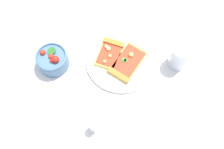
{
  "coord_description": "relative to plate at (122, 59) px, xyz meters",
  "views": [
    {
      "loc": [
        -0.34,
        0.28,
        0.92
      ],
      "look_at": [
        -0.03,
        0.06,
        0.03
      ],
      "focal_mm": 43.01,
      "sensor_mm": 36.0,
      "label": 1
    }
  ],
  "objects": [
    {
      "name": "pepper_shaker",
      "position": [
        -0.16,
        0.23,
        0.03
      ],
      "size": [
        0.03,
        0.03,
        0.07
      ],
      "color": "silver",
      "rests_on": "ground_plane"
    },
    {
      "name": "pizza_slice_near",
      "position": [
        0.05,
        0.02,
        0.01
      ],
      "size": [
        0.14,
        0.14,
        0.02
      ],
      "color": "gold",
      "rests_on": "plate"
    },
    {
      "name": "pizza_slice_far",
      "position": [
        -0.03,
        -0.0,
        0.01
      ],
      "size": [
        0.14,
        0.17,
        0.02
      ],
      "color": "#E5B256",
      "rests_on": "plate"
    },
    {
      "name": "salad_bowl",
      "position": [
        0.13,
        0.22,
        0.03
      ],
      "size": [
        0.12,
        0.12,
        0.08
      ],
      "color": "#4C7299",
      "rests_on": "ground_plane"
    },
    {
      "name": "soda_glass",
      "position": [
        -0.12,
        -0.17,
        0.04
      ],
      "size": [
        0.07,
        0.07,
        0.11
      ],
      "color": "silver",
      "rests_on": "ground_plane"
    },
    {
      "name": "ground_plane",
      "position": [
        -0.01,
        0.01,
        -0.01
      ],
      "size": [
        2.4,
        2.4,
        0.0
      ],
      "primitive_type": "plane",
      "color": "silver",
      "rests_on": "ground"
    },
    {
      "name": "plate",
      "position": [
        0.0,
        0.0,
        0.0
      ],
      "size": [
        0.27,
        0.27,
        0.01
      ],
      "primitive_type": "cylinder",
      "color": "silver",
      "rests_on": "ground_plane"
    }
  ]
}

